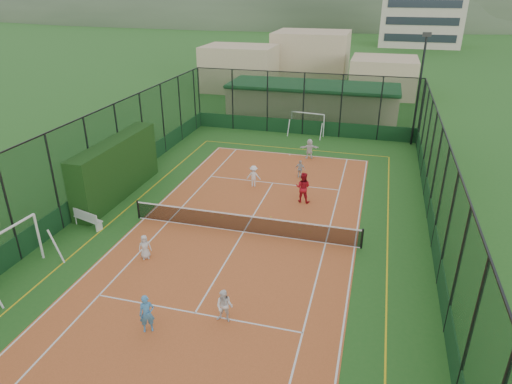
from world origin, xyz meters
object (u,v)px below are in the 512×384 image
floodlight_ne (419,91)px  child_far_back (309,149)px  child_far_right (300,169)px  white_bench (88,218)px  child_near_right (224,306)px  futsal_goal_near (8,256)px  futsal_goal_far (307,124)px  child_near_left (145,247)px  coach (303,187)px  clubhouse (312,101)px  child_near_mid (147,314)px  child_far_left (254,176)px

floodlight_ne → child_far_back: size_ratio=5.78×
floodlight_ne → child_far_right: size_ratio=7.04×
floodlight_ne → white_bench: floodlight_ne is taller
child_near_right → child_far_back: 17.92m
futsal_goal_near → child_far_back: futsal_goal_near is taller
futsal_goal_far → child_near_right: size_ratio=2.13×
floodlight_ne → child_near_left: floodlight_ne is taller
child_far_back → coach: coach is taller
clubhouse → child_far_right: bearing=-84.1°
child_far_right → child_far_back: 3.70m
futsal_goal_far → coach: size_ratio=1.59×
child_far_right → futsal_goal_far: bearing=-73.3°
futsal_goal_near → child_far_right: 17.06m
clubhouse → white_bench: size_ratio=8.72×
white_bench → child_near_left: 4.62m
clubhouse → white_bench: 24.80m
white_bench → futsal_goal_near: bearing=-78.9°
child_far_right → clubhouse: bearing=-74.0°
futsal_goal_near → child_near_mid: futsal_goal_near is taller
floodlight_ne → futsal_goal_near: (-16.86, -22.89, -3.01)m
futsal_goal_far → futsal_goal_near: bearing=-102.5°
clubhouse → futsal_goal_near: 29.47m
floodlight_ne → coach: size_ratio=4.65×
futsal_goal_near → child_far_left: (7.23, 11.93, -0.44)m
futsal_goal_near → child_near_left: size_ratio=3.00×
clubhouse → child_far_left: 16.42m
clubhouse → child_far_right: (1.48, -14.29, -0.98)m
clubhouse → child_far_right: size_ratio=12.97×
white_bench → futsal_goal_far: (8.22, 18.40, 0.42)m
futsal_goal_near → child_far_back: 20.20m
clubhouse → child_near_right: size_ratio=11.43×
futsal_goal_far → child_near_left: 20.71m
floodlight_ne → futsal_goal_near: bearing=-126.4°
floodlight_ne → child_near_right: size_ratio=6.21×
child_far_back → child_near_left: bearing=56.6°
floodlight_ne → child_far_left: floodlight_ne is taller
floodlight_ne → clubhouse: floodlight_ne is taller
child_far_right → child_near_mid: bearing=90.1°
coach → futsal_goal_near: bearing=50.6°
futsal_goal_far → child_near_left: size_ratio=2.46×
child_near_left → clubhouse: bearing=48.5°
clubhouse → coach: clubhouse is taller
futsal_goal_far → child_far_left: bearing=-89.3°
child_far_left → child_far_right: child_far_left is taller
clubhouse → child_far_left: clubhouse is taller
futsal_goal_far → child_near_left: (-4.02, -20.31, -0.33)m
clubhouse → child_near_left: clubhouse is taller
child_near_left → child_far_right: (5.07, 11.14, 0.01)m
futsal_goal_near → futsal_goal_far: bearing=-15.6°
child_near_mid → coach: size_ratio=0.83×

